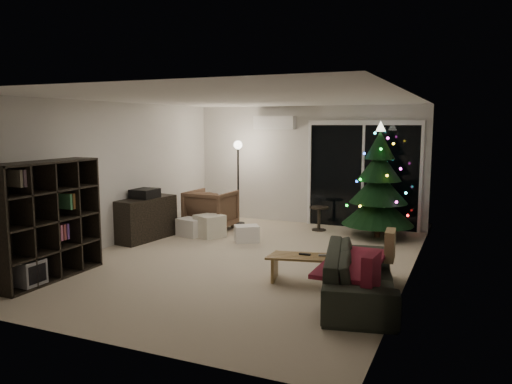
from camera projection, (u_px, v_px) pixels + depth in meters
room at (301, 187)px, 8.87m from camera, size 6.50×7.51×2.60m
bookshelf at (36, 220)px, 6.88m from camera, size 0.83×1.68×1.63m
media_cabinet at (146, 219)px, 9.20m from camera, size 0.61×1.29×0.78m
stereo at (145, 193)px, 9.14m from camera, size 0.39×0.47×0.17m
armchair at (211, 210)px, 10.07m from camera, size 0.88×0.90×0.81m
ottoman at (210, 226)px, 9.44m from camera, size 0.61×0.61×0.42m
cardboard_box_a at (191, 227)px, 9.51m from camera, size 0.54×0.45×0.34m
cardboard_box_b at (247, 234)px, 9.04m from camera, size 0.53×0.50×0.30m
side_table at (319, 219)px, 10.00m from camera, size 0.51×0.51×0.48m
floor_lamp at (238, 184)px, 10.59m from camera, size 0.27×0.27×1.71m
sofa at (360, 275)px, 6.07m from camera, size 1.23×2.20×0.61m
sofa_throw at (352, 263)px, 6.09m from camera, size 0.65×1.49×0.05m
cushion_a at (390, 245)px, 6.53m from camera, size 0.15×0.41×0.40m
cushion_b at (371, 272)px, 5.35m from camera, size 0.15×0.41×0.40m
coffee_table at (315, 270)px, 6.62m from camera, size 1.29×0.69×0.39m
remote_a at (305, 254)px, 6.65m from camera, size 0.15×0.05×0.02m
remote_b at (324, 255)px, 6.60m from camera, size 0.15×0.09×0.02m
christmas_tree at (379, 180)px, 9.28m from camera, size 1.36×1.36×2.17m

